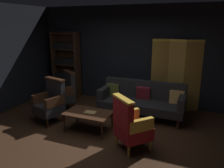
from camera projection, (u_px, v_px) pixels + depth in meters
The scene contains 11 objects.
ground_plane at pixel (97, 137), 4.67m from camera, with size 10.00×10.00×0.00m, color #331E11.
back_wall at pixel (134, 55), 6.49m from camera, with size 7.20×0.10×2.80m, color black.
side_wall_left at pixel (5, 58), 5.95m from camera, with size 0.10×3.60×2.80m, color black.
folding_screen at pixel (176, 74), 5.98m from camera, with size 1.29×0.28×1.90m.
bookshelf at pixel (67, 63), 7.15m from camera, with size 0.90×0.32×2.05m.
velvet_couch at pixel (142, 99), 5.65m from camera, with size 2.12×0.78×0.88m.
coffee_table at pixel (88, 114), 4.89m from camera, with size 1.00×0.64×0.42m.
armchair_gilt_accent at pixel (131, 125), 4.12m from camera, with size 0.82×0.82×1.04m.
armchair_wing_left at pixel (64, 92), 6.12m from camera, with size 0.81×0.81×1.04m.
armchair_wing_right at pixel (51, 102), 5.32m from camera, with size 0.71×0.71×1.04m.
book_tan_leather at pixel (90, 112), 4.84m from camera, with size 0.25×0.17×0.02m, color #9E7A47.
Camera 1 is at (1.90, -3.78, 2.30)m, focal length 35.94 mm.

